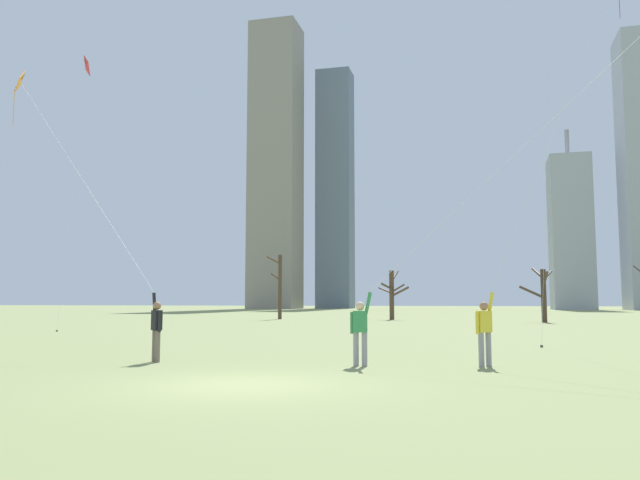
{
  "coord_description": "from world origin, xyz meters",
  "views": [
    {
      "loc": [
        4.58,
        -11.8,
        1.64
      ],
      "look_at": [
        0.0,
        6.0,
        3.42
      ],
      "focal_mm": 35.44,
      "sensor_mm": 36.0,
      "label": 1
    }
  ],
  "objects_px": {
    "distant_kite_low_near_trees_red": "(85,86)",
    "kite_flyer_midfield_left_orange": "(128,275)",
    "kite_flyer_far_back_yellow": "(406,282)",
    "kite_flyer_midfield_right_purple": "(514,250)",
    "bare_tree_left_of_center": "(280,284)",
    "bare_tree_right_of_center": "(392,293)",
    "bare_tree_rightmost": "(542,291)"
  },
  "relations": [
    {
      "from": "kite_flyer_midfield_left_orange",
      "to": "bare_tree_right_of_center",
      "type": "bearing_deg",
      "value": 86.76
    },
    {
      "from": "bare_tree_right_of_center",
      "to": "bare_tree_rightmost",
      "type": "distance_m",
      "value": 12.94
    },
    {
      "from": "distant_kite_low_near_trees_red",
      "to": "bare_tree_left_of_center",
      "type": "xyz_separation_m",
      "value": [
        2.53,
        26.12,
        -9.99
      ]
    },
    {
      "from": "distant_kite_low_near_trees_red",
      "to": "kite_flyer_midfield_left_orange",
      "type": "bearing_deg",
      "value": -49.69
    },
    {
      "from": "kite_flyer_midfield_right_purple",
      "to": "distant_kite_low_near_trees_red",
      "type": "xyz_separation_m",
      "value": [
        -21.3,
        11.36,
        10.16
      ]
    },
    {
      "from": "kite_flyer_midfield_left_orange",
      "to": "bare_tree_rightmost",
      "type": "bearing_deg",
      "value": 67.75
    },
    {
      "from": "bare_tree_rightmost",
      "to": "kite_flyer_midfield_right_purple",
      "type": "bearing_deg",
      "value": -96.05
    },
    {
      "from": "bare_tree_left_of_center",
      "to": "kite_flyer_midfield_right_purple",
      "type": "bearing_deg",
      "value": -63.41
    },
    {
      "from": "kite_flyer_midfield_left_orange",
      "to": "kite_flyer_midfield_right_purple",
      "type": "height_order",
      "value": "kite_flyer_midfield_right_purple"
    },
    {
      "from": "kite_flyer_midfield_left_orange",
      "to": "bare_tree_rightmost",
      "type": "distance_m",
      "value": 38.31
    },
    {
      "from": "kite_flyer_far_back_yellow",
      "to": "bare_tree_left_of_center",
      "type": "height_order",
      "value": "kite_flyer_far_back_yellow"
    },
    {
      "from": "bare_tree_rightmost",
      "to": "bare_tree_right_of_center",
      "type": "bearing_deg",
      "value": 161.59
    },
    {
      "from": "bare_tree_right_of_center",
      "to": "bare_tree_left_of_center",
      "type": "bearing_deg",
      "value": -173.76
    },
    {
      "from": "kite_flyer_far_back_yellow",
      "to": "bare_tree_rightmost",
      "type": "xyz_separation_m",
      "value": [
        6.39,
        35.63,
        0.27
      ]
    },
    {
      "from": "kite_flyer_far_back_yellow",
      "to": "bare_tree_rightmost",
      "type": "distance_m",
      "value": 36.2
    },
    {
      "from": "kite_flyer_far_back_yellow",
      "to": "kite_flyer_midfield_right_purple",
      "type": "bearing_deg",
      "value": 22.29
    },
    {
      "from": "bare_tree_right_of_center",
      "to": "distant_kite_low_near_trees_red",
      "type": "bearing_deg",
      "value": -114.97
    },
    {
      "from": "kite_flyer_midfield_left_orange",
      "to": "bare_tree_rightmost",
      "type": "height_order",
      "value": "kite_flyer_midfield_left_orange"
    },
    {
      "from": "bare_tree_left_of_center",
      "to": "kite_flyer_far_back_yellow",
      "type": "bearing_deg",
      "value": -67.45
    },
    {
      "from": "kite_flyer_midfield_right_purple",
      "to": "bare_tree_right_of_center",
      "type": "relative_size",
      "value": 2.98
    },
    {
      "from": "distant_kite_low_near_trees_red",
      "to": "bare_tree_right_of_center",
      "type": "xyz_separation_m",
      "value": [
        12.68,
        27.23,
        -10.79
      ]
    },
    {
      "from": "bare_tree_left_of_center",
      "to": "kite_flyer_midfield_left_orange",
      "type": "bearing_deg",
      "value": -78.36
    },
    {
      "from": "bare_tree_right_of_center",
      "to": "bare_tree_left_of_center",
      "type": "distance_m",
      "value": 10.24
    },
    {
      "from": "bare_tree_right_of_center",
      "to": "bare_tree_left_of_center",
      "type": "xyz_separation_m",
      "value": [
        -10.15,
        -1.11,
        0.8
      ]
    },
    {
      "from": "kite_flyer_midfield_left_orange",
      "to": "kite_flyer_midfield_right_purple",
      "type": "xyz_separation_m",
      "value": [
        10.85,
        0.95,
        0.6
      ]
    },
    {
      "from": "kite_flyer_midfield_right_purple",
      "to": "bare_tree_left_of_center",
      "type": "height_order",
      "value": "kite_flyer_midfield_right_purple"
    },
    {
      "from": "kite_flyer_midfield_right_purple",
      "to": "bare_tree_rightmost",
      "type": "relative_size",
      "value": 3.05
    },
    {
      "from": "kite_flyer_far_back_yellow",
      "to": "bare_tree_left_of_center",
      "type": "relative_size",
      "value": 2.0
    },
    {
      "from": "kite_flyer_midfield_right_purple",
      "to": "bare_tree_right_of_center",
      "type": "height_order",
      "value": "kite_flyer_midfield_right_purple"
    },
    {
      "from": "kite_flyer_far_back_yellow",
      "to": "distant_kite_low_near_trees_red",
      "type": "distance_m",
      "value": 24.94
    },
    {
      "from": "kite_flyer_midfield_left_orange",
      "to": "distant_kite_low_near_trees_red",
      "type": "relative_size",
      "value": 0.76
    },
    {
      "from": "kite_flyer_midfield_right_purple",
      "to": "kite_flyer_far_back_yellow",
      "type": "xyz_separation_m",
      "value": [
        -2.73,
        -1.12,
        -0.87
      ]
    }
  ]
}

